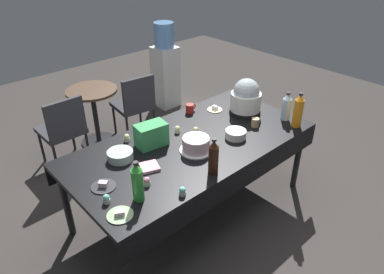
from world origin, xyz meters
The scene contains 27 objects.
ground centered at (0.00, 0.00, 0.00)m, with size 9.00×9.00×0.00m, color #383330.
potluck_table centered at (0.00, 0.00, 0.69)m, with size 2.20×1.10×0.75m.
frosted_layer_cake centered at (-0.07, -0.13, 0.81)m, with size 0.28×0.28×0.13m.
slow_cooker centered at (0.77, 0.06, 0.91)m, with size 0.31×0.31×0.36m.
glass_salad_bowl centered at (-0.60, 0.19, 0.79)m, with size 0.21×0.21×0.07m, color #B2C6BC.
ceramic_snack_bowl centered at (0.34, -0.20, 0.79)m, with size 0.18×0.18×0.07m, color silver.
dessert_plate_sage centered at (-0.96, -0.36, 0.76)m, with size 0.18×0.18×0.04m.
dessert_plate_cream centered at (0.59, 0.30, 0.76)m, with size 0.15×0.15×0.05m.
dessert_plate_charcoal centered at (-0.89, -0.03, 0.76)m, with size 0.18×0.18×0.05m.
cupcake_berry centered at (-0.65, -0.22, 0.78)m, with size 0.05×0.05×0.07m.
cupcake_rose centered at (0.01, 0.21, 0.78)m, with size 0.05×0.05×0.07m.
cupcake_cocoa centered at (0.12, 0.08, 0.78)m, with size 0.05×0.05×0.07m.
cupcake_vanilla centered at (-0.53, -0.48, 0.78)m, with size 0.05×0.05×0.07m.
cupcake_lemon centered at (-0.41, 0.40, 0.78)m, with size 0.05×0.05×0.07m.
cupcake_mint centered at (-0.96, -0.19, 0.78)m, with size 0.05×0.05×0.07m.
soda_bottle_orange_juice centered at (0.92, -0.45, 0.91)m, with size 0.09×0.09×0.34m.
soda_bottle_water centered at (0.96, -0.29, 0.88)m, with size 0.08×0.08×0.28m.
soda_bottle_cola centered at (-0.18, -0.44, 0.89)m, with size 0.08×0.08×0.30m.
soda_bottle_lime_soda centered at (-0.78, -0.31, 0.89)m, with size 0.08×0.08×0.31m.
coffee_mug_red centered at (0.37, 0.44, 0.79)m, with size 0.12×0.08×0.09m.
coffee_mug_tan centered at (0.63, -0.19, 0.79)m, with size 0.11×0.07×0.08m.
soda_carton centered at (-0.29, 0.20, 0.85)m, with size 0.26×0.16×0.20m, color #338C4C.
paper_napkin_stack centered at (-0.51, -0.07, 0.76)m, with size 0.14×0.14×0.02m, color pink.
maroon_chair_left centered at (-0.55, 1.48, 0.49)m, with size 0.44×0.44×0.85m.
maroon_chair_right centered at (0.39, 1.48, 0.49)m, with size 0.49×0.49×0.85m.
round_cafe_table centered at (-0.05, 1.70, 0.50)m, with size 0.60×0.60×0.72m.
water_cooler centered at (1.27, 1.98, 0.59)m, with size 0.32×0.32×1.24m.
Camera 1 is at (-1.78, -1.95, 2.37)m, focal length 33.24 mm.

